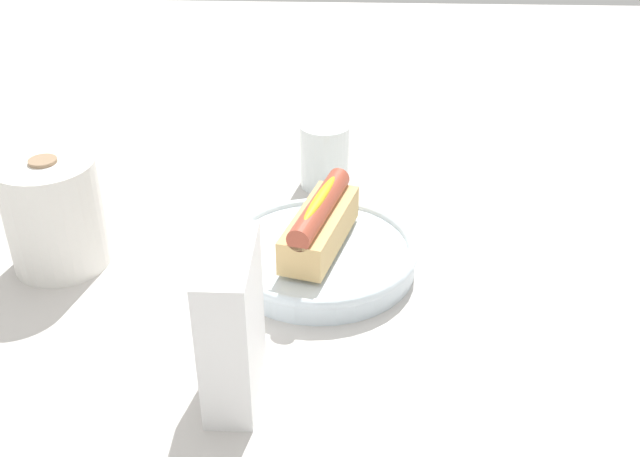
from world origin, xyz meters
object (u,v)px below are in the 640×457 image
at_px(hotdog_front, 320,223).
at_px(water_glass, 325,159).
at_px(serving_bowl, 320,254).
at_px(napkin_box, 232,324).
at_px(paper_towel_roll, 54,214).

height_order(hotdog_front, water_glass, hotdog_front).
relative_size(serving_bowl, napkin_box, 1.50).
height_order(paper_towel_roll, napkin_box, napkin_box).
xyz_separation_m(hotdog_front, water_glass, (0.21, 0.00, -0.02)).
bearing_deg(serving_bowl, hotdog_front, 0.00).
relative_size(serving_bowl, paper_towel_roll, 1.68).
distance_m(hotdog_front, paper_towel_roll, 0.30).
height_order(serving_bowl, water_glass, water_glass).
bearing_deg(paper_towel_roll, hotdog_front, -89.51).
bearing_deg(water_glass, hotdog_front, -179.14).
distance_m(water_glass, paper_towel_roll, 0.37).
bearing_deg(paper_towel_roll, serving_bowl, -89.51).
distance_m(paper_towel_roll, napkin_box, 0.31).
height_order(hotdog_front, paper_towel_roll, paper_towel_roll).
bearing_deg(water_glass, napkin_box, 170.88).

